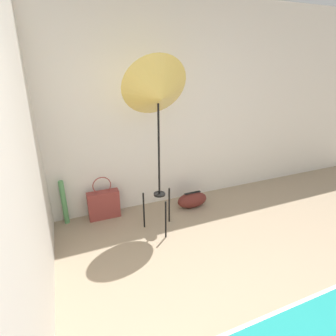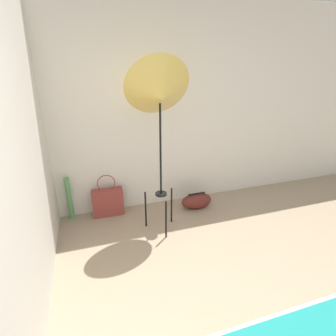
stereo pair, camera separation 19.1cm
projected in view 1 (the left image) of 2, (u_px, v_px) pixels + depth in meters
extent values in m
cube|color=silver|center=(152.00, 110.00, 3.28)|extent=(8.00, 0.05, 2.60)
cube|color=silver|center=(12.00, 172.00, 1.42)|extent=(0.05, 8.00, 2.60)
cylinder|color=black|center=(166.00, 220.00, 2.90)|extent=(0.02, 0.02, 0.46)
cylinder|color=black|center=(144.00, 210.00, 3.09)|extent=(0.02, 0.02, 0.46)
cylinder|color=black|center=(170.00, 205.00, 3.20)|extent=(0.02, 0.02, 0.46)
cylinder|color=black|center=(159.00, 194.00, 2.98)|extent=(0.13, 0.13, 0.02)
cylinder|color=black|center=(159.00, 147.00, 2.77)|extent=(0.02, 0.02, 1.12)
cone|color=#D1B251|center=(158.00, 92.00, 2.56)|extent=(0.68, 0.53, 0.71)
cube|color=brown|center=(104.00, 205.00, 3.30)|extent=(0.39, 0.12, 0.37)
torus|color=brown|center=(102.00, 185.00, 3.20)|extent=(0.23, 0.01, 0.23)
ellipsoid|color=#5B231E|center=(192.00, 200.00, 3.58)|extent=(0.43, 0.21, 0.21)
cube|color=black|center=(192.00, 193.00, 3.54)|extent=(0.23, 0.04, 0.01)
cylinder|color=#56995B|center=(64.00, 202.00, 3.16)|extent=(0.06, 0.06, 0.57)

